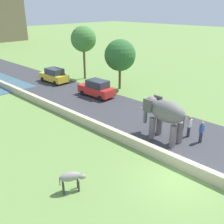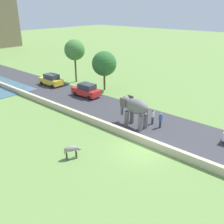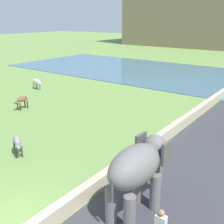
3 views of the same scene
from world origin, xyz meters
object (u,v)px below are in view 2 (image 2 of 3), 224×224
Objects in this scene: car_yellow at (51,80)px; cow_grey at (72,149)px; person_beside_elephant at (153,117)px; person_trailing at (160,120)px; car_red at (86,90)px; elephant at (135,108)px.

cow_grey is at bearing -121.94° from car_yellow.
person_trailing is at bearing -100.80° from person_beside_elephant.
car_red reaches higher than person_beside_elephant.
elephant is 0.86× the size of car_red.
car_yellow is at bearing 85.05° from person_trailing.
car_red is at bearing 73.03° from elephant.
cow_grey is at bearing 178.32° from elephant.
person_trailing is 9.66m from cow_grey.
car_red is at bearing 82.25° from person_beside_elephant.
car_yellow reaches higher than person_trailing.
car_yellow reaches higher than person_beside_elephant.
person_beside_elephant is 0.40× the size of car_yellow.
car_red is at bearing -89.99° from car_yellow.
elephant is at bearing 143.97° from person_beside_elephant.
person_beside_elephant is at bearing -97.75° from car_red.
car_yellow is at bearing 90.01° from car_red.
car_red is at bearing 42.17° from cow_grey.
car_yellow is at bearing 80.13° from elephant.
car_yellow and car_red have the same top height.
person_beside_elephant is (1.58, -1.15, -1.16)m from elephant.
elephant is 2.14× the size of person_beside_elephant.
car_red is 14.99m from cow_grey.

